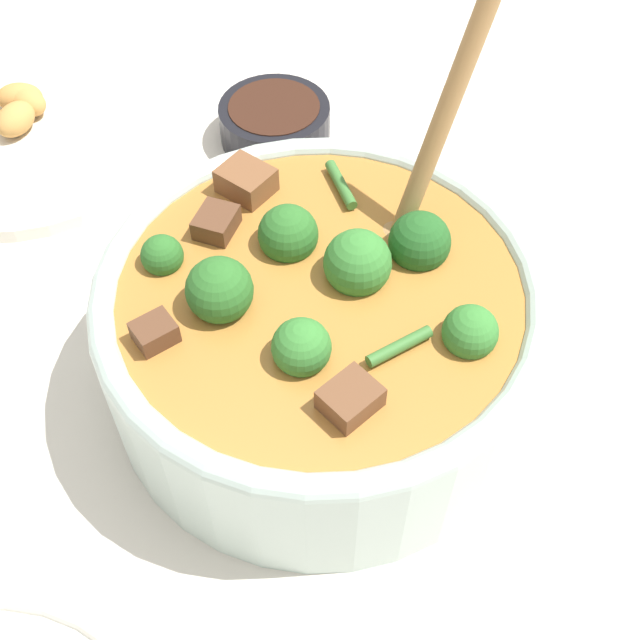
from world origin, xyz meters
name	(u,v)px	position (x,y,z in m)	size (l,w,h in m)	color
ground_plane	(320,378)	(0.00, 0.00, 0.00)	(4.00, 4.00, 0.00)	silver
stew_bowl	(320,325)	(0.00, 0.00, 0.06)	(0.27, 0.27, 0.24)	#B2C6BC
condiment_bowl	(275,121)	(0.18, -0.17, 0.02)	(0.09, 0.09, 0.03)	black
food_plate	(24,124)	(0.35, -0.05, 0.01)	(0.26, 0.26, 0.05)	silver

